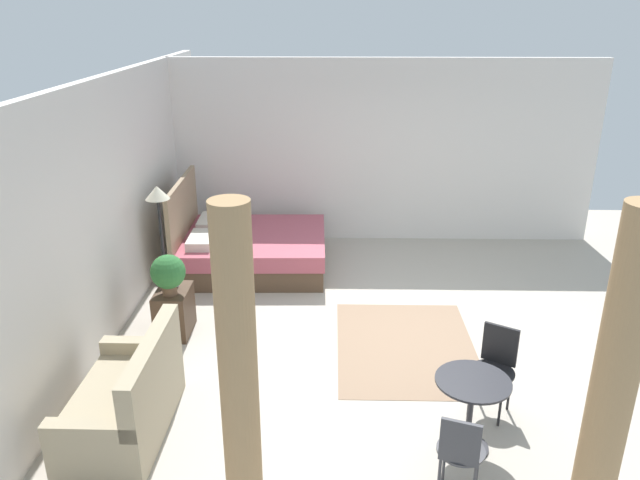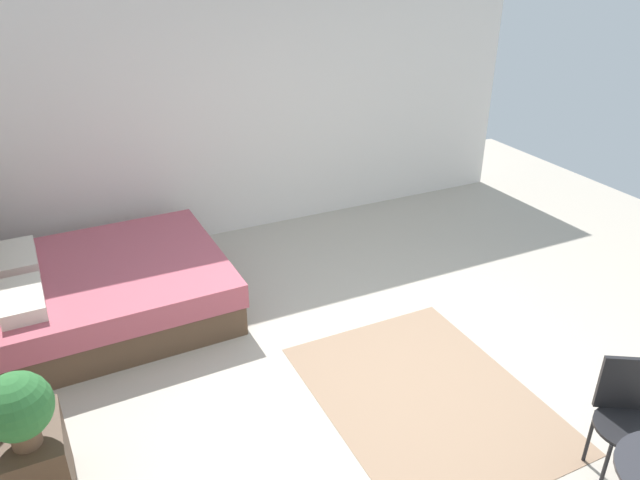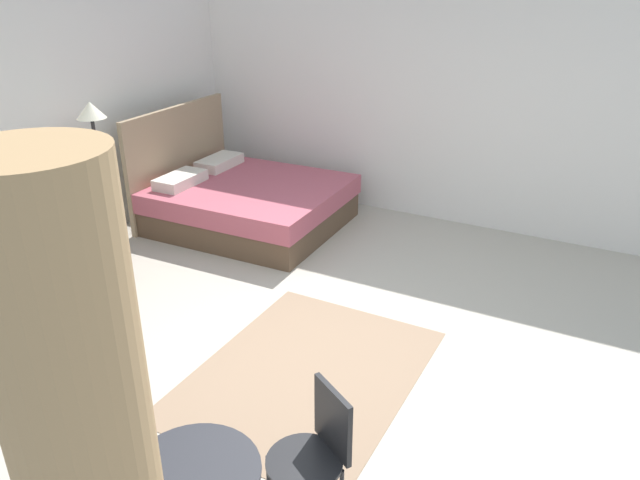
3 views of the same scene
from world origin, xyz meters
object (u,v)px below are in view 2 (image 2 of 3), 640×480
at_px(bed, 100,289).
at_px(vase, 22,405).
at_px(potted_plant, 17,408).
at_px(nightstand, 37,466).
at_px(cafe_chair_near_couch, 626,410).

relative_size(bed, vase, 9.72).
xyz_separation_m(potted_plant, vase, (0.22, 0.00, -0.16)).
relative_size(potted_plant, vase, 2.19).
xyz_separation_m(bed, vase, (-1.78, 0.61, 0.35)).
bearing_deg(bed, vase, 161.06).
bearing_deg(nightstand, vase, -0.01).
bearing_deg(cafe_chair_near_couch, potted_plant, 69.36).
height_order(bed, potted_plant, bed).
xyz_separation_m(bed, potted_plant, (-2.00, 0.61, 0.51)).
relative_size(nightstand, potted_plant, 1.18).
relative_size(nightstand, cafe_chair_near_couch, 0.66).
distance_m(bed, vase, 1.92).
relative_size(vase, cafe_chair_near_couch, 0.26).
bearing_deg(cafe_chair_near_couch, vase, 66.12).
distance_m(nightstand, potted_plant, 0.54).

